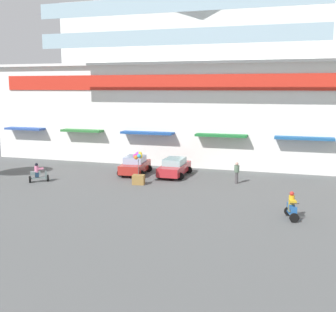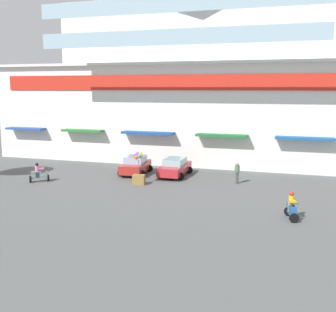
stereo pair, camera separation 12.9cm
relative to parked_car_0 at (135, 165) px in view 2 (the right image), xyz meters
The scene contains 8 objects.
ground_plane 13.28m from the parked_car_0, 75.13° to the right, with size 128.00×128.00×0.00m, color #575A5A.
colonial_building 12.77m from the parked_car_0, 71.01° to the left, with size 40.84×15.67×18.52m.
parked_car_0 is the anchor object (origin of this frame).
parked_car_1 3.42m from the parked_car_0, ahead, with size 2.38×4.41×1.50m.
scooter_rider_4 15.65m from the parked_car_0, 34.11° to the right, with size 0.86×1.49×1.56m.
scooter_rider_7 7.89m from the parked_car_0, 140.48° to the right, with size 1.49×1.32×1.51m.
pedestrian_2 8.80m from the parked_car_0, ahead, with size 0.53×0.53×1.66m.
balloon_vendor_cart 3.87m from the parked_car_0, 64.27° to the right, with size 0.97×0.72×2.51m.
Camera 2 is at (9.86, -6.63, 7.31)m, focal length 44.84 mm.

